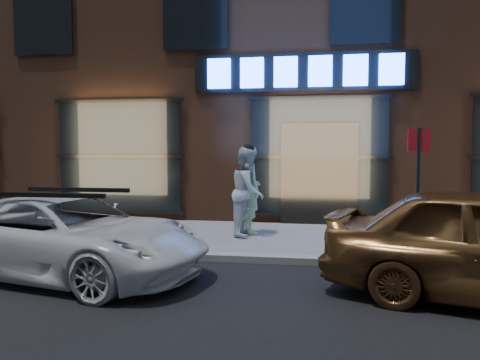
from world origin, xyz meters
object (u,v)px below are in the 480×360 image
object	(u,v)px
sign_post	(418,183)
man_cap	(248,192)
man_bowtie	(250,189)
white_suv	(65,236)

from	to	relation	value
sign_post	man_cap	bearing A→B (deg)	136.74
man_bowtie	sign_post	distance (m)	3.74
man_cap	white_suv	bearing A→B (deg)	153.02
man_cap	white_suv	size ratio (longest dim) A/B	0.44
man_bowtie	man_cap	bearing A→B (deg)	153.51
man_cap	white_suv	distance (m)	4.09
man_bowtie	man_cap	world-z (taller)	man_bowtie
man_bowtie	sign_post	bearing A→B (deg)	-154.33
man_cap	sign_post	xyz separation A→B (m)	(2.91, -2.09, 0.37)
man_cap	sign_post	size ratio (longest dim) A/B	0.86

